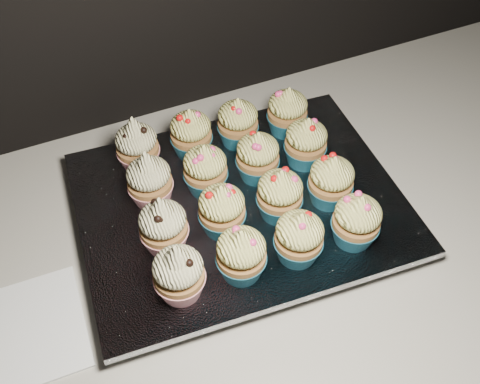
{
  "coord_description": "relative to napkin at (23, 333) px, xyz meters",
  "views": [
    {
      "loc": [
        -0.26,
        1.28,
        1.51
      ],
      "look_at": [
        -0.06,
        1.73,
        0.95
      ],
      "focal_mm": 40.0,
      "sensor_mm": 36.0,
      "label": 1
    }
  ],
  "objects": [
    {
      "name": "cabinet",
      "position": [
        0.38,
        0.04,
        -0.47
      ],
      "size": [
        2.4,
        0.6,
        0.86
      ],
      "primitive_type": "cube",
      "color": "black",
      "rests_on": "ground"
    },
    {
      "name": "worktop",
      "position": [
        0.38,
        0.04,
        -0.02
      ],
      "size": [
        2.44,
        0.64,
        0.04
      ],
      "primitive_type": "cube",
      "color": "beige",
      "rests_on": "cabinet"
    },
    {
      "name": "napkin",
      "position": [
        0.0,
        0.0,
        0.0
      ],
      "size": [
        0.15,
        0.15,
        0.0
      ],
      "primitive_type": "cube",
      "rotation": [
        0.0,
        0.0,
        -0.04
      ],
      "color": "white",
      "rests_on": "worktop"
    },
    {
      "name": "baking_tray",
      "position": [
        0.32,
        0.06,
        0.01
      ],
      "size": [
        0.44,
        0.35,
        0.02
      ],
      "primitive_type": "cube",
      "rotation": [
        0.0,
        0.0,
        -0.08
      ],
      "color": "black",
      "rests_on": "worktop"
    },
    {
      "name": "foil_lining",
      "position": [
        0.32,
        0.06,
        0.03
      ],
      "size": [
        0.48,
        0.39,
        0.01
      ],
      "primitive_type": "cube",
      "rotation": [
        0.0,
        0.0,
        -0.08
      ],
      "color": "silver",
      "rests_on": "baking_tray"
    },
    {
      "name": "cupcake_0",
      "position": [
        0.19,
        -0.04,
        0.07
      ],
      "size": [
        0.06,
        0.06,
        0.1
      ],
      "color": "#B4192F",
      "rests_on": "foil_lining"
    },
    {
      "name": "cupcake_1",
      "position": [
        0.27,
        -0.05,
        0.07
      ],
      "size": [
        0.06,
        0.06,
        0.08
      ],
      "color": "#195F79",
      "rests_on": "foil_lining"
    },
    {
      "name": "cupcake_2",
      "position": [
        0.35,
        -0.05,
        0.07
      ],
      "size": [
        0.06,
        0.06,
        0.08
      ],
      "color": "#195F79",
      "rests_on": "foil_lining"
    },
    {
      "name": "cupcake_3",
      "position": [
        0.43,
        -0.06,
        0.07
      ],
      "size": [
        0.06,
        0.06,
        0.08
      ],
      "color": "#195F79",
      "rests_on": "foil_lining"
    },
    {
      "name": "cupcake_4",
      "position": [
        0.2,
        0.03,
        0.07
      ],
      "size": [
        0.06,
        0.06,
        0.1
      ],
      "color": "#B4192F",
      "rests_on": "foil_lining"
    },
    {
      "name": "cupcake_5",
      "position": [
        0.28,
        0.03,
        0.07
      ],
      "size": [
        0.06,
        0.06,
        0.08
      ],
      "color": "#195F79",
      "rests_on": "foil_lining"
    },
    {
      "name": "cupcake_6",
      "position": [
        0.36,
        0.02,
        0.07
      ],
      "size": [
        0.06,
        0.06,
        0.08
      ],
      "color": "#195F79",
      "rests_on": "foil_lining"
    },
    {
      "name": "cupcake_7",
      "position": [
        0.43,
        0.01,
        0.07
      ],
      "size": [
        0.06,
        0.06,
        0.08
      ],
      "color": "#195F79",
      "rests_on": "foil_lining"
    },
    {
      "name": "cupcake_8",
      "position": [
        0.21,
        0.11,
        0.07
      ],
      "size": [
        0.06,
        0.06,
        0.1
      ],
      "color": "#B4192F",
      "rests_on": "foil_lining"
    },
    {
      "name": "cupcake_9",
      "position": [
        0.29,
        0.1,
        0.07
      ],
      "size": [
        0.06,
        0.06,
        0.08
      ],
      "color": "#195F79",
      "rests_on": "foil_lining"
    },
    {
      "name": "cupcake_10",
      "position": [
        0.36,
        0.1,
        0.07
      ],
      "size": [
        0.06,
        0.06,
        0.08
      ],
      "color": "#195F79",
      "rests_on": "foil_lining"
    },
    {
      "name": "cupcake_11",
      "position": [
        0.44,
        0.09,
        0.07
      ],
      "size": [
        0.06,
        0.06,
        0.08
      ],
      "color": "#195F79",
      "rests_on": "foil_lining"
    },
    {
      "name": "cupcake_12",
      "position": [
        0.21,
        0.19,
        0.07
      ],
      "size": [
        0.06,
        0.06,
        0.1
      ],
      "color": "#B4192F",
      "rests_on": "foil_lining"
    },
    {
      "name": "cupcake_13",
      "position": [
        0.29,
        0.18,
        0.07
      ],
      "size": [
        0.06,
        0.06,
        0.08
      ],
      "color": "#195F79",
      "rests_on": "foil_lining"
    },
    {
      "name": "cupcake_14",
      "position": [
        0.37,
        0.18,
        0.07
      ],
      "size": [
        0.06,
        0.06,
        0.08
      ],
      "color": "#195F79",
      "rests_on": "foil_lining"
    },
    {
      "name": "cupcake_15",
      "position": [
        0.45,
        0.17,
        0.07
      ],
      "size": [
        0.06,
        0.06,
        0.08
      ],
      "color": "#195F79",
      "rests_on": "foil_lining"
    }
  ]
}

